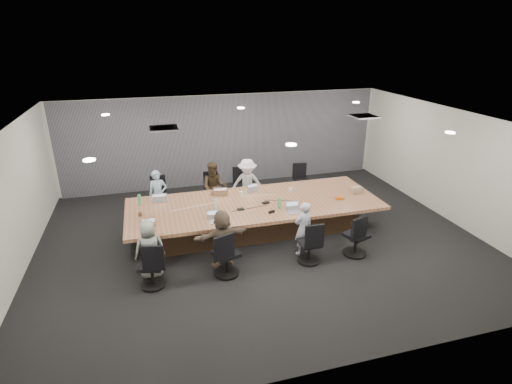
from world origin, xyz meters
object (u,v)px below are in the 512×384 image
object	(u,v)px
person_0	(158,195)
stapler	(272,212)
bottle_clear	(216,204)
laptop_0	(159,199)
chair_1	(213,194)
snack_packet	(340,198)
chair_5	(226,257)
person_6	(303,228)
conference_table	(255,215)
laptop_1	(218,193)
mug_brown	(140,214)
laptop_4	(148,230)
person_4	(150,249)
chair_3	(303,184)
chair_6	(309,246)
person_5	(222,239)
laptop_5	(217,222)
canvas_bag	(356,190)
laptop_2	(253,190)
chair_7	(356,238)
chair_2	(244,190)
chair_0	(159,199)
person_2	(247,184)
bottle_green_right	(279,203)
person_1	(214,187)
laptop_6	(294,212)
bottle_green_left	(140,200)

from	to	relation	value
person_0	stapler	world-z (taller)	person_0
bottle_clear	laptop_0	bearing A→B (deg)	144.25
chair_1	snack_packet	bearing A→B (deg)	146.11
chair_5	person_6	world-z (taller)	person_6
conference_table	laptop_1	bearing A→B (deg)	132.74
laptop_0	mug_brown	xyz separation A→B (m)	(-0.45, -0.84, 0.04)
laptop_0	laptop_4	size ratio (longest dim) A/B	1.16
person_4	mug_brown	world-z (taller)	person_4
chair_3	chair_6	size ratio (longest dim) A/B	1.01
person_5	laptop_5	xyz separation A→B (m)	(0.00, 0.55, 0.12)
laptop_1	stapler	bearing A→B (deg)	133.26
laptop_1	person_5	bearing A→B (deg)	92.09
mug_brown	canvas_bag	size ratio (longest dim) A/B	0.37
person_0	laptop_2	distance (m)	2.43
chair_6	person_4	distance (m)	3.24
chair_7	person_6	distance (m)	1.16
chair_2	chair_5	distance (m)	3.61
person_0	stapler	size ratio (longest dim) A/B	8.42
chair_0	chair_3	xyz separation A→B (m)	(4.14, 0.00, -0.00)
person_2	laptop_5	size ratio (longest dim) A/B	4.29
chair_0	person_5	bearing A→B (deg)	102.53
chair_2	mug_brown	size ratio (longest dim) A/B	7.84
laptop_1	chair_0	bearing A→B (deg)	-20.90
mug_brown	bottle_clear	bearing A→B (deg)	-1.94
snack_packet	laptop_2	bearing A→B (deg)	148.97
stapler	chair_3	bearing A→B (deg)	37.81
conference_table	laptop_2	bearing A→B (deg)	78.58
laptop_0	laptop_4	bearing A→B (deg)	83.10
bottle_green_right	mug_brown	world-z (taller)	bottle_green_right
chair_2	laptop_4	world-z (taller)	chair_2
chair_3	canvas_bag	world-z (taller)	canvas_bag
bottle_clear	mug_brown	world-z (taller)	bottle_clear
laptop_4	chair_7	bearing A→B (deg)	-18.44
chair_7	laptop_0	distance (m)	4.73
bottle_green_right	laptop_5	bearing A→B (deg)	-167.58
chair_1	laptop_5	size ratio (longest dim) A/B	2.24
chair_3	chair_6	bearing A→B (deg)	80.49
bottle_green_right	mug_brown	xyz separation A→B (m)	(-3.11, 0.43, -0.07)
person_1	laptop_1	world-z (taller)	person_1
bottle_clear	conference_table	bearing A→B (deg)	5.52
laptop_1	person_6	distance (m)	2.60
laptop_5	person_6	size ratio (longest dim) A/B	0.27
laptop_6	bottle_green_left	xyz separation A→B (m)	(-3.36, 1.39, 0.12)
chair_5	stapler	xyz separation A→B (m)	(1.27, 1.02, 0.37)
person_5	stapler	size ratio (longest dim) A/B	8.13
person_0	mug_brown	bearing A→B (deg)	-106.21
bottle_green_left	chair_6	bearing A→B (deg)	-34.30
chair_0	canvas_bag	xyz separation A→B (m)	(4.85, -1.77, 0.44)
laptop_5	snack_packet	distance (m)	3.16
chair_1	mug_brown	xyz separation A→B (m)	(-1.91, -1.74, 0.43)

